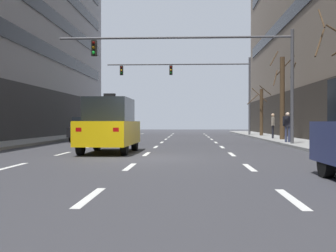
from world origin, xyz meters
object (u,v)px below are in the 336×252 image
(street_tree_0, at_px, (282,96))
(pedestrian_1, at_px, (273,124))
(traffic_signal_1, at_px, (199,79))
(street_tree_2, at_px, (261,111))
(traffic_signal_0, at_px, (213,61))
(pedestrian_0, at_px, (288,125))
(car_driving_0, at_px, (87,129))
(car_driving_1, at_px, (109,128))
(taxi_driving_2, at_px, (110,126))

(street_tree_0, relative_size, pedestrian_1, 3.42)
(traffic_signal_1, bearing_deg, street_tree_2, -23.58)
(traffic_signal_0, relative_size, pedestrian_1, 7.22)
(traffic_signal_0, height_order, pedestrian_1, traffic_signal_0)
(traffic_signal_1, height_order, pedestrian_0, traffic_signal_1)
(traffic_signal_1, relative_size, street_tree_0, 2.18)
(pedestrian_0, bearing_deg, car_driving_0, 163.35)
(car_driving_1, height_order, pedestrian_0, pedestrian_0)
(traffic_signal_0, distance_m, pedestrian_0, 5.68)
(traffic_signal_0, bearing_deg, pedestrian_0, 20.26)
(car_driving_1, height_order, street_tree_2, street_tree_2)
(pedestrian_1, bearing_deg, car_driving_0, -169.40)
(traffic_signal_1, bearing_deg, car_driving_0, -124.51)
(street_tree_0, bearing_deg, traffic_signal_0, -130.22)
(car_driving_0, relative_size, traffic_signal_0, 0.35)
(car_driving_1, distance_m, street_tree_0, 14.71)
(pedestrian_0, bearing_deg, street_tree_0, 82.14)
(street_tree_0, relative_size, street_tree_2, 1.42)
(taxi_driving_2, xyz_separation_m, pedestrian_1, (9.09, 12.93, 0.02))
(street_tree_2, bearing_deg, car_driving_1, -175.21)
(taxi_driving_2, xyz_separation_m, traffic_signal_1, (4.14, 21.54, 4.02))
(traffic_signal_0, xyz_separation_m, traffic_signal_1, (-0.36, 16.16, 0.63))
(car_driving_0, bearing_deg, street_tree_2, 34.35)
(street_tree_2, bearing_deg, taxi_driving_2, -115.81)
(car_driving_0, bearing_deg, car_driving_1, 89.68)
(taxi_driving_2, distance_m, street_tree_0, 14.63)
(traffic_signal_1, bearing_deg, traffic_signal_0, -88.71)
(taxi_driving_2, distance_m, pedestrian_1, 15.80)
(car_driving_0, distance_m, pedestrian_0, 12.70)
(car_driving_1, xyz_separation_m, pedestrian_1, (12.43, -5.29, 0.35))
(car_driving_1, xyz_separation_m, traffic_signal_0, (7.85, -12.84, 3.71))
(traffic_signal_1, height_order, street_tree_2, traffic_signal_1)
(taxi_driving_2, bearing_deg, traffic_signal_1, 79.11)
(taxi_driving_2, distance_m, traffic_signal_1, 22.30)
(taxi_driving_2, bearing_deg, car_driving_0, 107.73)
(car_driving_0, height_order, traffic_signal_0, traffic_signal_0)
(car_driving_0, xyz_separation_m, pedestrian_0, (12.16, -3.64, 0.32))
(car_driving_1, bearing_deg, traffic_signal_1, 23.93)
(taxi_driving_2, distance_m, street_tree_2, 21.44)
(taxi_driving_2, bearing_deg, street_tree_2, 64.19)
(pedestrian_0, bearing_deg, car_driving_1, 137.09)
(car_driving_0, height_order, pedestrian_0, pedestrian_0)
(car_driving_0, xyz_separation_m, pedestrian_1, (12.47, 2.34, 0.36))
(pedestrian_0, distance_m, pedestrian_1, 5.98)
(street_tree_0, bearing_deg, pedestrian_0, -97.86)
(traffic_signal_1, bearing_deg, pedestrian_0, -72.38)
(taxi_driving_2, height_order, street_tree_0, street_tree_0)
(taxi_driving_2, bearing_deg, pedestrian_0, 38.39)
(traffic_signal_0, xyz_separation_m, street_tree_0, (4.84, 5.72, -1.57))
(pedestrian_1, bearing_deg, car_driving_1, 156.94)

